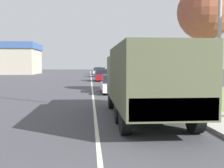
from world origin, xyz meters
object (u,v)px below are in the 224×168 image
(car_nearest_ahead, at_px, (113,85))
(car_farthest_ahead, at_px, (98,71))
(car_third_ahead, at_px, (100,73))
(car_fourth_ahead, at_px, (97,71))
(military_truck, at_px, (145,78))
(car_second_ahead, at_px, (102,76))

(car_nearest_ahead, height_order, car_farthest_ahead, car_farthest_ahead)
(car_third_ahead, distance_m, car_fourth_ahead, 11.00)
(military_truck, distance_m, car_farthest_ahead, 60.27)
(car_third_ahead, xyz_separation_m, car_fourth_ahead, (-0.18, 11.00, -0.05))
(car_fourth_ahead, height_order, car_farthest_ahead, car_farthest_ahead)
(military_truck, bearing_deg, car_third_ahead, 90.46)
(car_second_ahead, bearing_deg, car_fourth_ahead, 90.00)
(car_nearest_ahead, xyz_separation_m, car_third_ahead, (0.07, 28.84, 0.12))
(car_second_ahead, bearing_deg, car_third_ahead, 89.20)
(military_truck, xyz_separation_m, car_nearest_ahead, (-0.39, 10.42, -0.98))
(car_second_ahead, distance_m, car_fourth_ahead, 23.99)
(car_third_ahead, relative_size, car_farthest_ahead, 1.11)
(car_third_ahead, relative_size, car_fourth_ahead, 1.24)
(car_third_ahead, bearing_deg, car_nearest_ahead, -90.14)
(car_second_ahead, height_order, car_third_ahead, car_third_ahead)
(car_nearest_ahead, relative_size, car_farthest_ahead, 0.98)
(car_farthest_ahead, bearing_deg, military_truck, -90.01)
(car_third_ahead, bearing_deg, car_fourth_ahead, 90.96)
(car_fourth_ahead, bearing_deg, car_farthest_ahead, 87.07)
(military_truck, height_order, car_nearest_ahead, military_truck)
(military_truck, height_order, car_second_ahead, military_truck)
(car_second_ahead, height_order, car_fourth_ahead, car_second_ahead)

